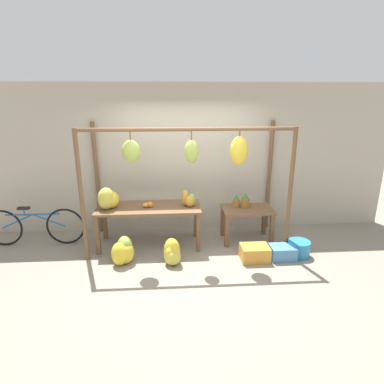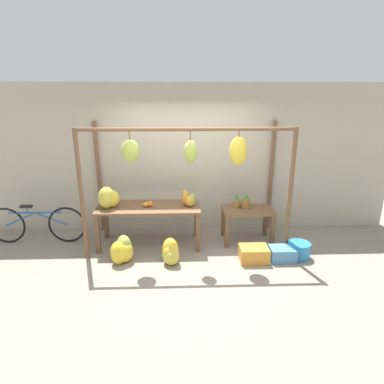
{
  "view_description": "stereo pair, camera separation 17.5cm",
  "coord_description": "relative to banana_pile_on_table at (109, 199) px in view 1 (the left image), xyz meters",
  "views": [
    {
      "loc": [
        -0.26,
        -4.48,
        2.6
      ],
      "look_at": [
        0.1,
        0.8,
        0.97
      ],
      "focal_mm": 30.0,
      "sensor_mm": 36.0,
      "label": 1
    },
    {
      "loc": [
        -0.09,
        -4.49,
        2.6
      ],
      "look_at": [
        0.1,
        0.8,
        0.97
      ],
      "focal_mm": 30.0,
      "sensor_mm": 36.0,
      "label": 2
    }
  ],
  "objects": [
    {
      "name": "ground_plane",
      "position": [
        1.32,
        -0.76,
        -0.89
      ],
      "size": [
        20.0,
        20.0,
        0.0
      ],
      "primitive_type": "plane",
      "color": "gray"
    },
    {
      "name": "shop_wall_back",
      "position": [
        1.32,
        0.8,
        0.51
      ],
      "size": [
        8.0,
        0.08,
        2.8
      ],
      "color": "#B2A893",
      "rests_on": "ground_plane"
    },
    {
      "name": "stall_awning",
      "position": [
        1.36,
        -0.22,
        0.67
      ],
      "size": [
        3.37,
        1.28,
        2.12
      ],
      "color": "brown",
      "rests_on": "ground_plane"
    },
    {
      "name": "display_table_main",
      "position": [
        0.66,
        0.04,
        -0.26
      ],
      "size": [
        1.79,
        0.72,
        0.72
      ],
      "color": "brown",
      "rests_on": "ground_plane"
    },
    {
      "name": "display_table_side",
      "position": [
        2.42,
        0.11,
        -0.39
      ],
      "size": [
        0.9,
        0.58,
        0.62
      ],
      "color": "brown",
      "rests_on": "ground_plane"
    },
    {
      "name": "banana_pile_on_table",
      "position": [
        0.0,
        0.0,
        0.0
      ],
      "size": [
        0.42,
        0.43,
        0.38
      ],
      "color": "gold",
      "rests_on": "display_table_main"
    },
    {
      "name": "orange_pile",
      "position": [
        0.64,
        0.02,
        -0.12
      ],
      "size": [
        0.18,
        0.11,
        0.1
      ],
      "color": "orange",
      "rests_on": "display_table_main"
    },
    {
      "name": "pineapple_cluster",
      "position": [
        2.32,
        0.18,
        -0.15
      ],
      "size": [
        0.3,
        0.18,
        0.28
      ],
      "color": "olive",
      "rests_on": "display_table_side"
    },
    {
      "name": "banana_pile_ground_left",
      "position": [
        0.28,
        -0.58,
        -0.7
      ],
      "size": [
        0.46,
        0.48,
        0.44
      ],
      "color": "#9EB247",
      "rests_on": "ground_plane"
    },
    {
      "name": "banana_pile_ground_right",
      "position": [
        1.05,
        -0.66,
        -0.7
      ],
      "size": [
        0.38,
        0.43,
        0.43
      ],
      "color": "gold",
      "rests_on": "ground_plane"
    },
    {
      "name": "fruit_crate_white",
      "position": [
        2.39,
        -0.63,
        -0.77
      ],
      "size": [
        0.45,
        0.34,
        0.24
      ],
      "color": "orange",
      "rests_on": "ground_plane"
    },
    {
      "name": "blue_bucket",
      "position": [
        3.16,
        -0.53,
        -0.76
      ],
      "size": [
        0.37,
        0.37,
        0.26
      ],
      "color": "teal",
      "rests_on": "ground_plane"
    },
    {
      "name": "parked_bicycle",
      "position": [
        -1.38,
        0.18,
        -0.53
      ],
      "size": [
        1.75,
        0.08,
        0.72
      ],
      "color": "black",
      "rests_on": "ground_plane"
    },
    {
      "name": "papaya_pile",
      "position": [
        1.36,
        0.02,
        -0.04
      ],
      "size": [
        0.25,
        0.25,
        0.29
      ],
      "color": "gold",
      "rests_on": "display_table_main"
    },
    {
      "name": "fruit_crate_purple",
      "position": [
        2.86,
        -0.62,
        -0.78
      ],
      "size": [
        0.41,
        0.3,
        0.22
      ],
      "color": "#4C84B2",
      "rests_on": "ground_plane"
    }
  ]
}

